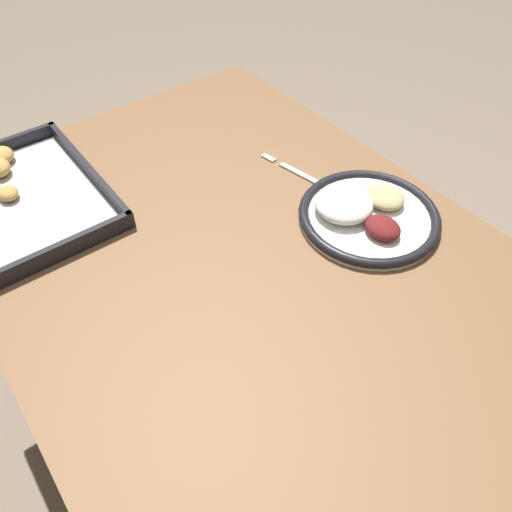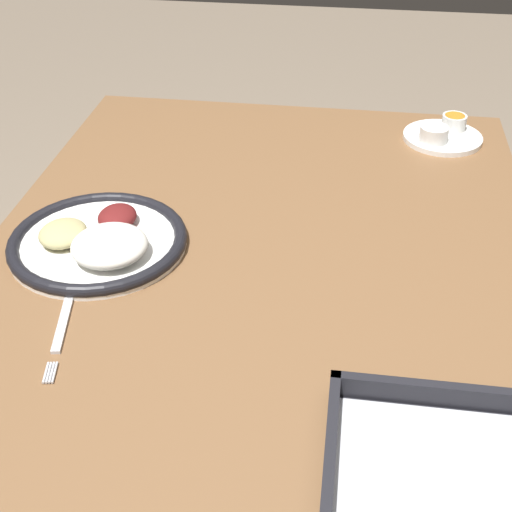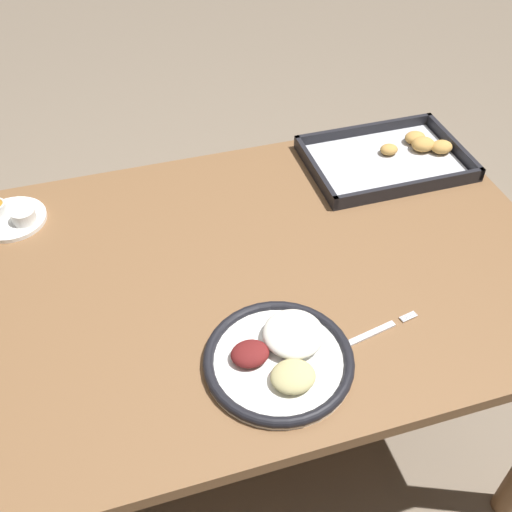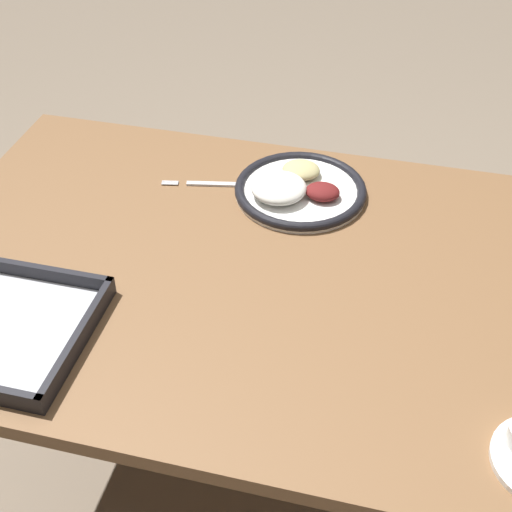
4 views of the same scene
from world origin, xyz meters
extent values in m
cube|color=brown|center=(0.00, 0.00, 0.72)|extent=(1.25, 0.85, 0.03)
cylinder|color=brown|center=(-0.57, -0.37, 0.35)|extent=(0.06, 0.06, 0.71)
cylinder|color=brown|center=(-0.57, 0.37, 0.35)|extent=(0.06, 0.06, 0.71)
cylinder|color=white|center=(-0.05, -0.25, 0.74)|extent=(0.27, 0.27, 0.01)
torus|color=black|center=(-0.05, -0.25, 0.75)|extent=(0.27, 0.27, 0.02)
ellipsoid|color=silver|center=(-0.01, -0.21, 0.77)|extent=(0.11, 0.11, 0.04)
ellipsoid|color=maroon|center=(-0.09, -0.23, 0.76)|extent=(0.07, 0.06, 0.03)
ellipsoid|color=tan|center=(-0.04, -0.30, 0.76)|extent=(0.08, 0.07, 0.03)
cube|color=silver|center=(0.11, -0.24, 0.74)|extent=(0.17, 0.05, 0.00)
cylinder|color=silver|center=(0.23, -0.22, 0.74)|extent=(0.03, 0.01, 0.00)
cylinder|color=silver|center=(0.23, -0.22, 0.74)|extent=(0.03, 0.01, 0.00)
cylinder|color=silver|center=(0.23, -0.22, 0.74)|extent=(0.03, 0.01, 0.00)
cylinder|color=silver|center=(0.23, -0.21, 0.74)|extent=(0.03, 0.01, 0.00)
cylinder|color=white|center=(-0.50, 0.30, 0.74)|extent=(0.15, 0.15, 0.01)
cylinder|color=silver|center=(-0.47, 0.28, 0.76)|extent=(0.05, 0.05, 0.03)
cylinder|color=#51992D|center=(-0.47, 0.28, 0.77)|extent=(0.04, 0.04, 0.01)
cylinder|color=silver|center=(-0.53, 0.32, 0.76)|extent=(0.05, 0.05, 0.03)
cylinder|color=#C67F23|center=(-0.53, 0.32, 0.77)|extent=(0.04, 0.04, 0.01)
cube|color=black|center=(0.21, 0.26, 0.76)|extent=(0.01, 0.27, 0.03)
camera|label=1|loc=(-0.48, 0.35, 1.40)|focal=35.00mm
camera|label=2|loc=(0.81, 0.12, 1.35)|focal=50.00mm
camera|label=3|loc=(-0.27, -0.85, 1.63)|focal=42.00mm
camera|label=4|loc=(-0.25, 0.94, 1.59)|focal=50.00mm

